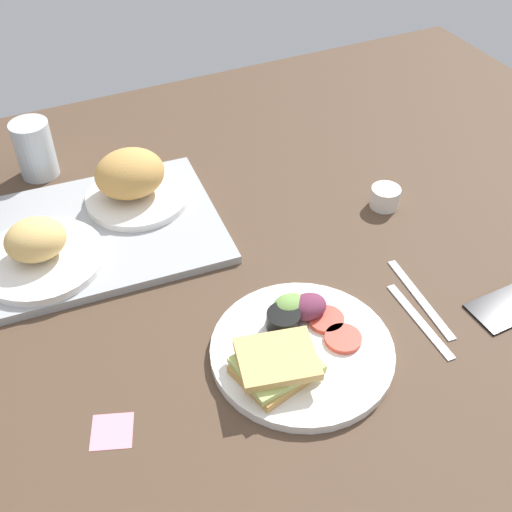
{
  "coord_description": "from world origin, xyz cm",
  "views": [
    {
      "loc": [
        -31.51,
        -68.46,
        75.44
      ],
      "look_at": [
        2.0,
        3.0,
        4.0
      ],
      "focal_mm": 44.9,
      "sensor_mm": 36.0,
      "label": 1
    }
  ],
  "objects_px": {
    "serving_tray": "(94,233)",
    "drinking_glass": "(35,149)",
    "sticky_note": "(112,431)",
    "cell_phone": "(512,304)",
    "bread_plate_far": "(132,181)",
    "bread_plate_near": "(39,250)",
    "fork": "(420,320)",
    "plate_with_salad": "(297,346)",
    "espresso_cup": "(385,197)",
    "knife": "(420,298)"
  },
  "relations": [
    {
      "from": "serving_tray",
      "to": "drinking_glass",
      "type": "relative_size",
      "value": 3.84
    },
    {
      "from": "plate_with_salad",
      "to": "knife",
      "type": "height_order",
      "value": "plate_with_salad"
    },
    {
      "from": "bread_plate_far",
      "to": "espresso_cup",
      "type": "xyz_separation_m",
      "value": [
        0.43,
        -0.2,
        -0.04
      ]
    },
    {
      "from": "drinking_glass",
      "to": "knife",
      "type": "bearing_deg",
      "value": -51.83
    },
    {
      "from": "bread_plate_far",
      "to": "drinking_glass",
      "type": "relative_size",
      "value": 1.66
    },
    {
      "from": "plate_with_salad",
      "to": "knife",
      "type": "distance_m",
      "value": 0.24
    },
    {
      "from": "plate_with_salad",
      "to": "fork",
      "type": "distance_m",
      "value": 0.21
    },
    {
      "from": "fork",
      "to": "sticky_note",
      "type": "bearing_deg",
      "value": 90.35
    },
    {
      "from": "drinking_glass",
      "to": "espresso_cup",
      "type": "relative_size",
      "value": 2.09
    },
    {
      "from": "espresso_cup",
      "to": "sticky_note",
      "type": "relative_size",
      "value": 1.0
    },
    {
      "from": "bread_plate_near",
      "to": "plate_with_salad",
      "type": "xyz_separation_m",
      "value": [
        0.31,
        -0.35,
        -0.03
      ]
    },
    {
      "from": "bread_plate_far",
      "to": "bread_plate_near",
      "type": "bearing_deg",
      "value": -152.19
    },
    {
      "from": "serving_tray",
      "to": "bread_plate_near",
      "type": "height_order",
      "value": "bread_plate_near"
    },
    {
      "from": "bread_plate_far",
      "to": "serving_tray",
      "type": "bearing_deg",
      "value": -150.03
    },
    {
      "from": "knife",
      "to": "bread_plate_near",
      "type": "bearing_deg",
      "value": 63.12
    },
    {
      "from": "serving_tray",
      "to": "cell_phone",
      "type": "distance_m",
      "value": 0.73
    },
    {
      "from": "espresso_cup",
      "to": "sticky_note",
      "type": "xyz_separation_m",
      "value": [
        -0.61,
        -0.26,
        -0.02
      ]
    },
    {
      "from": "drinking_glass",
      "to": "sticky_note",
      "type": "xyz_separation_m",
      "value": [
        -0.03,
        -0.65,
        -0.06
      ]
    },
    {
      "from": "serving_tray",
      "to": "cell_phone",
      "type": "xyz_separation_m",
      "value": [
        0.57,
        -0.46,
        -0.0
      ]
    },
    {
      "from": "bread_plate_far",
      "to": "cell_phone",
      "type": "distance_m",
      "value": 0.7
    },
    {
      "from": "bread_plate_far",
      "to": "cell_phone",
      "type": "xyz_separation_m",
      "value": [
        0.47,
        -0.51,
        -0.06
      ]
    },
    {
      "from": "bread_plate_far",
      "to": "fork",
      "type": "height_order",
      "value": "bread_plate_far"
    },
    {
      "from": "fork",
      "to": "knife",
      "type": "bearing_deg",
      "value": -35.15
    },
    {
      "from": "bread_plate_far",
      "to": "knife",
      "type": "bearing_deg",
      "value": -51.61
    },
    {
      "from": "plate_with_salad",
      "to": "sticky_note",
      "type": "relative_size",
      "value": 4.92
    },
    {
      "from": "serving_tray",
      "to": "drinking_glass",
      "type": "xyz_separation_m",
      "value": [
        -0.05,
        0.24,
        0.05
      ]
    },
    {
      "from": "fork",
      "to": "knife",
      "type": "height_order",
      "value": "same"
    },
    {
      "from": "bread_plate_far",
      "to": "sticky_note",
      "type": "xyz_separation_m",
      "value": [
        -0.18,
        -0.47,
        -0.06
      ]
    },
    {
      "from": "plate_with_salad",
      "to": "drinking_glass",
      "type": "bearing_deg",
      "value": 111.65
    },
    {
      "from": "bread_plate_far",
      "to": "knife",
      "type": "xyz_separation_m",
      "value": [
        0.35,
        -0.44,
        -0.06
      ]
    },
    {
      "from": "cell_phone",
      "to": "fork",
      "type": "bearing_deg",
      "value": 164.82
    },
    {
      "from": "cell_phone",
      "to": "sticky_note",
      "type": "xyz_separation_m",
      "value": [
        -0.65,
        0.05,
        -0.0
      ]
    },
    {
      "from": "sticky_note",
      "to": "serving_tray",
      "type": "bearing_deg",
      "value": 78.66
    },
    {
      "from": "plate_with_salad",
      "to": "serving_tray",
      "type": "bearing_deg",
      "value": 117.3
    },
    {
      "from": "fork",
      "to": "plate_with_salad",
      "type": "bearing_deg",
      "value": 85.05
    },
    {
      "from": "drinking_glass",
      "to": "fork",
      "type": "height_order",
      "value": "drinking_glass"
    },
    {
      "from": "drinking_glass",
      "to": "cell_phone",
      "type": "relative_size",
      "value": 0.81
    },
    {
      "from": "drinking_glass",
      "to": "plate_with_salad",
      "type": "bearing_deg",
      "value": -68.35
    },
    {
      "from": "bread_plate_near",
      "to": "cell_phone",
      "type": "xyz_separation_m",
      "value": [
        0.67,
        -0.41,
        -0.04
      ]
    },
    {
      "from": "bread_plate_near",
      "to": "cell_phone",
      "type": "distance_m",
      "value": 0.78
    },
    {
      "from": "serving_tray",
      "to": "cell_phone",
      "type": "bearing_deg",
      "value": -38.95
    },
    {
      "from": "serving_tray",
      "to": "espresso_cup",
      "type": "xyz_separation_m",
      "value": [
        0.53,
        -0.15,
        0.01
      ]
    },
    {
      "from": "sticky_note",
      "to": "plate_with_salad",
      "type": "bearing_deg",
      "value": 2.45
    },
    {
      "from": "serving_tray",
      "to": "sticky_note",
      "type": "distance_m",
      "value": 0.42
    },
    {
      "from": "plate_with_salad",
      "to": "bread_plate_far",
      "type": "bearing_deg",
      "value": 103.63
    },
    {
      "from": "espresso_cup",
      "to": "bread_plate_near",
      "type": "bearing_deg",
      "value": 171.09
    },
    {
      "from": "serving_tray",
      "to": "fork",
      "type": "height_order",
      "value": "serving_tray"
    },
    {
      "from": "bread_plate_near",
      "to": "fork",
      "type": "height_order",
      "value": "bread_plate_near"
    },
    {
      "from": "espresso_cup",
      "to": "plate_with_salad",
      "type": "bearing_deg",
      "value": -142.06
    },
    {
      "from": "fork",
      "to": "cell_phone",
      "type": "distance_m",
      "value": 0.16
    }
  ]
}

